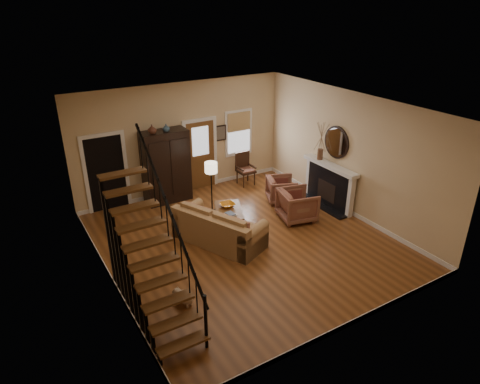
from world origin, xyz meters
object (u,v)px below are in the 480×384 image
side_chair (246,169)px  armoire (166,167)px  armchair_right (281,190)px  floor_lamp (212,188)px  coffee_table (229,217)px  armchair_left (297,205)px  sofa (219,227)px

side_chair → armoire: bearing=175.5°
armchair_right → floor_lamp: (-2.05, 0.41, 0.37)m
floor_lamp → coffee_table: bearing=-86.1°
armchair_left → armchair_right: bearing=-1.4°
sofa → armchair_right: sofa is taller
armoire → side_chair: size_ratio=2.06×
sofa → side_chair: size_ratio=2.18×
coffee_table → floor_lamp: (-0.06, 0.82, 0.52)m
armchair_right → side_chair: size_ratio=0.79×
coffee_table → floor_lamp: 0.97m
armoire → armchair_right: bearing=-32.5°
coffee_table → side_chair: bearing=48.5°
sofa → armoire: bearing=69.2°
coffee_table → side_chair: size_ratio=1.12×
floor_lamp → armoire: bearing=118.2°
sofa → armchair_left: (2.34, -0.05, 0.00)m
coffee_table → floor_lamp: floor_lamp is taller
sofa → side_chair: 3.57m
armchair_right → side_chair: bearing=32.0°
sofa → coffee_table: sofa is taller
sofa → floor_lamp: 1.62m
armchair_left → armchair_right: 1.15m
armoire → sofa: (0.16, -2.84, -0.64)m
sofa → coffee_table: bearing=21.9°
armoire → armchair_right: armoire is taller
armoire → coffee_table: armoire is taller
armchair_right → sofa: bearing=135.5°
floor_lamp → side_chair: floor_lamp is taller
armchair_left → side_chair: 2.69m
sofa → coffee_table: size_ratio=1.94×
floor_lamp → armchair_right: bearing=-11.2°
armoire → coffee_table: size_ratio=1.84×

